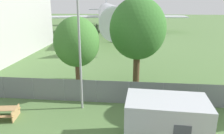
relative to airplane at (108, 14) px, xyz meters
name	(u,v)px	position (x,y,z in m)	size (l,w,h in m)	color
perimeter_fence	(96,91)	(3.47, -37.77, -3.48)	(56.07, 0.07, 1.82)	gray
airplane	(108,14)	(0.00, 0.00, 0.00)	(38.65, 48.21, 13.87)	silver
portable_cabin	(166,122)	(8.16, -42.44, -3.05)	(4.47, 2.73, 2.67)	silver
picnic_bench_near_cabin	(4,112)	(-2.27, -40.84, -3.92)	(1.88, 1.63, 0.76)	tan
tree_near_hangar	(77,42)	(1.84, -36.72, 0.14)	(3.58, 3.58, 6.53)	brown
tree_left_of_cabin	(138,29)	(6.58, -33.86, 0.87)	(4.94, 4.94, 8.01)	#4C3823
light_mast	(79,40)	(2.60, -38.82, 0.74)	(0.44, 0.44, 8.49)	#99999E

